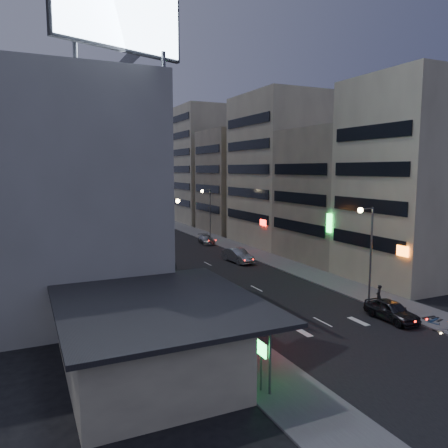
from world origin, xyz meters
TOP-DOWN VIEW (x-y plane):
  - ground at (0.00, 0.00)m, footprint 180.00×180.00m
  - sidewalk_left at (-8.00, 30.00)m, footprint 4.00×120.00m
  - sidewalk_right at (8.00, 30.00)m, footprint 4.00×120.00m
  - food_court at (-13.90, 2.00)m, footprint 11.00×13.00m
  - white_building at (-17.00, 20.00)m, footprint 14.00×24.00m
  - shophouse_near at (15.00, 10.50)m, footprint 10.00×11.00m
  - shophouse_mid at (15.50, 22.00)m, footprint 11.00×12.00m
  - shophouse_far at (15.00, 35.00)m, footprint 10.00×14.00m
  - far_left_a at (-15.50, 45.00)m, footprint 11.00×10.00m
  - far_left_b at (-16.00, 58.00)m, footprint 12.00×10.00m
  - far_right_a at (15.50, 50.00)m, footprint 11.00×12.00m
  - far_right_b at (16.00, 64.00)m, footprint 12.00×12.00m
  - billboard at (-12.99, 9.97)m, footprint 9.52×3.75m
  - street_lamp_right_near at (5.90, 6.00)m, footprint 1.60×0.44m
  - street_lamp_left at (-5.90, 22.00)m, footprint 1.60×0.44m
  - street_lamp_right_far at (5.90, 40.00)m, footprint 1.60×0.44m
  - parked_car_right_near at (4.88, 2.17)m, footprint 1.83×4.48m
  - parked_car_right_mid at (3.63, 25.26)m, footprint 2.21×5.16m
  - parked_car_left at (-5.60, 26.09)m, footprint 2.63×5.09m
  - parked_car_right_far at (5.24, 39.05)m, footprint 2.42×4.68m
  - road_car_blue at (-4.78, 8.81)m, footprint 1.86×4.38m
  - road_car_silver at (-4.38, 15.72)m, footprint 2.84×4.99m
  - person at (6.30, 4.92)m, footprint 0.76×0.69m
  - scooter_blue at (8.03, 0.87)m, footprint 1.17×2.09m
  - scooter_black_b at (8.32, 1.31)m, footprint 0.71×1.94m
  - scooter_silver_b at (7.53, 1.35)m, footprint 0.81×1.69m

SIDE VIEW (x-z plane):
  - ground at x=0.00m, z-range 0.00..0.00m
  - sidewalk_left at x=-8.00m, z-range 0.00..0.12m
  - sidewalk_right at x=8.00m, z-range 0.00..0.12m
  - scooter_silver_b at x=7.53m, z-range 0.12..1.11m
  - parked_car_right_far at x=5.24m, z-range 0.00..1.30m
  - road_car_silver at x=-4.38m, z-range 0.00..1.36m
  - parked_car_left at x=-5.60m, z-range 0.00..1.37m
  - road_car_blue at x=-4.78m, z-range 0.00..1.41m
  - scooter_black_b at x=8.32m, z-range 0.12..1.29m
  - scooter_blue at x=8.03m, z-range 0.12..1.33m
  - parked_car_right_near at x=4.88m, z-range 0.00..1.52m
  - parked_car_right_mid at x=3.63m, z-range 0.00..1.65m
  - person at x=6.30m, z-range 0.12..1.85m
  - food_court at x=-13.90m, z-range 0.05..3.92m
  - street_lamp_right_near at x=5.90m, z-range 1.35..9.37m
  - street_lamp_left at x=-5.90m, z-range 1.35..9.37m
  - street_lamp_right_far at x=5.90m, z-range 1.35..9.37m
  - far_left_b at x=-16.00m, z-range 0.00..15.00m
  - shophouse_mid at x=15.50m, z-range 0.00..16.00m
  - white_building at x=-17.00m, z-range 0.00..18.00m
  - far_right_a at x=15.50m, z-range 0.00..18.00m
  - shophouse_near at x=15.00m, z-range 0.00..20.00m
  - far_left_a at x=-15.50m, z-range 0.00..20.00m
  - shophouse_far at x=15.00m, z-range 0.00..22.00m
  - far_right_b at x=16.00m, z-range 0.00..24.00m
  - billboard at x=-12.99m, z-range 18.56..24.76m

